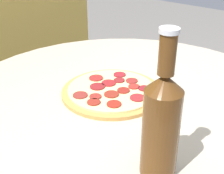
{
  "coord_description": "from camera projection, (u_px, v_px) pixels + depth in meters",
  "views": [
    {
      "loc": [
        -0.6,
        -0.44,
        1.15
      ],
      "look_at": [
        0.0,
        0.06,
        0.74
      ],
      "focal_mm": 50.0,
      "sensor_mm": 36.0,
      "label": 1
    }
  ],
  "objects": [
    {
      "name": "beer_bottle",
      "position": [
        161.0,
        122.0,
        0.56
      ],
      "size": [
        0.07,
        0.07,
        0.29
      ],
      "color": "#563314",
      "rests_on": "table"
    },
    {
      "name": "pizza",
      "position": [
        112.0,
        91.0,
        0.88
      ],
      "size": [
        0.28,
        0.28,
        0.02
      ],
      "color": "#C68E47",
      "rests_on": "table"
    },
    {
      "name": "table",
      "position": [
        126.0,
        149.0,
        0.94
      ],
      "size": [
        1.02,
        1.02,
        0.72
      ],
      "color": "#B2A893",
      "rests_on": "ground_plane"
    }
  ]
}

